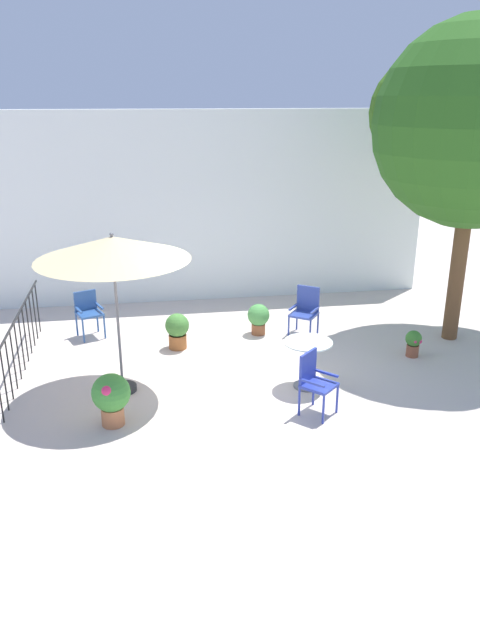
% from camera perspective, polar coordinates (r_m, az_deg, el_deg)
% --- Properties ---
extents(ground_plane, '(60.00, 60.00, 0.00)m').
position_cam_1_polar(ground_plane, '(10.48, -0.08, -4.59)').
color(ground_plane, beige).
extents(villa_facade, '(9.73, 0.30, 4.14)m').
position_cam_1_polar(villa_facade, '(13.68, -2.76, 10.46)').
color(villa_facade, white).
rests_on(villa_facade, ground).
extents(terrace_railing, '(0.03, 5.04, 1.01)m').
position_cam_1_polar(terrace_railing, '(10.33, -20.38, -2.23)').
color(terrace_railing, black).
rests_on(terrace_railing, ground).
extents(shade_tree, '(3.73, 3.56, 5.72)m').
position_cam_1_polar(shade_tree, '(11.74, 21.45, 16.80)').
color(shade_tree, brown).
rests_on(shade_tree, ground).
extents(patio_umbrella_0, '(2.30, 2.30, 2.55)m').
position_cam_1_polar(patio_umbrella_0, '(9.14, -11.85, 6.48)').
color(patio_umbrella_0, '#2D2D2D').
rests_on(patio_umbrella_0, ground).
extents(cafe_table_0, '(0.77, 0.77, 0.78)m').
position_cam_1_polar(cafe_table_0, '(9.70, 6.36, -3.32)').
color(cafe_table_0, white).
rests_on(cafe_table_0, ground).
extents(patio_chair_0, '(0.66, 0.66, 0.94)m').
position_cam_1_polar(patio_chair_0, '(11.89, 6.17, 1.10)').
color(patio_chair_0, '#2F4293').
rests_on(patio_chair_0, ground).
extents(patio_chair_1, '(0.59, 0.59, 0.88)m').
position_cam_1_polar(patio_chair_1, '(12.06, -14.04, 0.90)').
color(patio_chair_1, '#2B518F').
rests_on(patio_chair_1, ground).
extents(patio_chair_2, '(0.62, 0.62, 0.94)m').
position_cam_1_polar(patio_chair_2, '(8.95, 6.98, -5.50)').
color(patio_chair_2, '#2C3DA2').
rests_on(patio_chair_2, ground).
extents(potted_plant_0, '(0.29, 0.30, 0.49)m').
position_cam_1_polar(potted_plant_0, '(11.30, 15.93, -2.01)').
color(potted_plant_0, brown).
rests_on(potted_plant_0, ground).
extents(potted_plant_1, '(0.55, 0.55, 0.78)m').
position_cam_1_polar(potted_plant_1, '(8.79, -11.95, -6.97)').
color(potted_plant_1, '#BE7146').
rests_on(potted_plant_1, ground).
extents(potted_plant_2, '(0.44, 0.44, 0.67)m').
position_cam_1_polar(potted_plant_2, '(11.24, -5.89, -0.89)').
color(potted_plant_2, '#9F5B2D').
rests_on(potted_plant_2, ground).
extents(potted_plant_3, '(0.43, 0.43, 0.61)m').
position_cam_1_polar(potted_plant_3, '(11.85, 1.74, 0.26)').
color(potted_plant_3, brown).
rests_on(potted_plant_3, ground).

